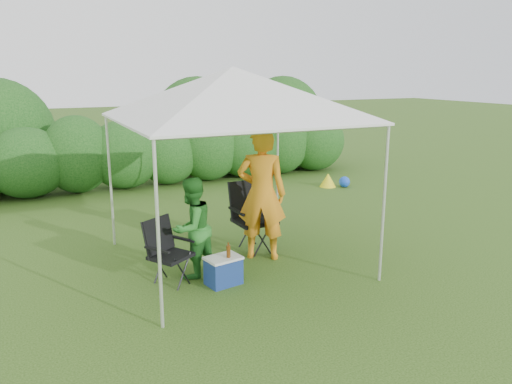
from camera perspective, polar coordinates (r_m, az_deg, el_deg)
name	(u,v)px	position (r m, az deg, el deg)	size (l,w,h in m)	color
ground	(248,272)	(7.13, -0.87, -9.18)	(70.00, 70.00, 0.00)	#3B5E1D
hedge	(152,153)	(12.47, -11.82, 4.44)	(11.20, 1.53, 1.80)	#24581C
canopy	(233,94)	(7.03, -2.66, 11.17)	(3.10, 3.10, 2.83)	silver
chair_right	(252,211)	(7.87, -0.51, -2.23)	(0.70, 0.64, 1.08)	black
chair_left	(166,247)	(6.75, -10.27, -6.22)	(0.69, 0.68, 0.88)	black
man	(262,194)	(7.38, 0.65, -0.22)	(0.73, 0.48, 1.99)	orange
woman	(192,228)	(6.85, -7.33, -4.07)	(0.67, 0.53, 1.39)	#297827
cooler	(223,270)	(6.71, -3.75, -8.93)	(0.51, 0.41, 0.38)	navy
bottle	(228,250)	(6.59, -3.17, -6.63)	(0.05, 0.05, 0.20)	#592D0C
lawn_toy	(332,181)	(12.33, 8.70, 1.31)	(0.67, 0.55, 0.33)	yellow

